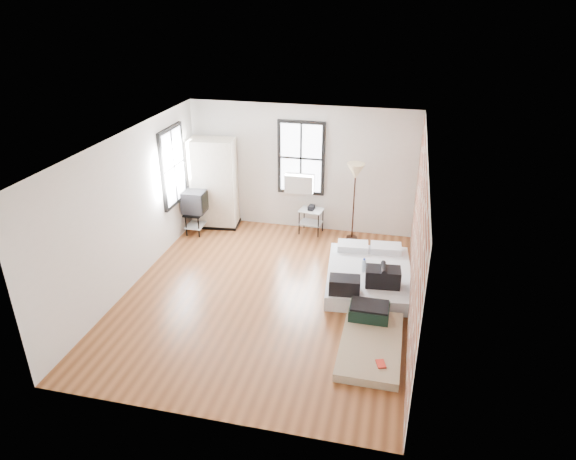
% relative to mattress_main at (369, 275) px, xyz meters
% --- Properties ---
extents(ground, '(6.00, 6.00, 0.00)m').
position_rel_mattress_main_xyz_m(ground, '(-1.75, -0.80, -0.18)').
color(ground, brown).
rests_on(ground, ground).
extents(room_shell, '(5.02, 6.02, 2.80)m').
position_rel_mattress_main_xyz_m(room_shell, '(-1.52, -0.44, 1.56)').
color(room_shell, silver).
rests_on(room_shell, ground).
extents(mattress_main, '(1.71, 2.20, 0.66)m').
position_rel_mattress_main_xyz_m(mattress_main, '(0.00, 0.00, 0.00)').
color(mattress_main, white).
rests_on(mattress_main, ground).
extents(mattress_bare, '(0.92, 1.73, 0.37)m').
position_rel_mattress_main_xyz_m(mattress_bare, '(0.18, -1.75, -0.07)').
color(mattress_bare, tan).
rests_on(mattress_bare, ground).
extents(wardrobe, '(1.09, 0.70, 2.03)m').
position_rel_mattress_main_xyz_m(wardrobe, '(-3.67, 1.85, 0.83)').
color(wardrobe, black).
rests_on(wardrobe, ground).
extents(side_table, '(0.55, 0.46, 0.66)m').
position_rel_mattress_main_xyz_m(side_table, '(-1.45, 1.92, 0.26)').
color(side_table, black).
rests_on(side_table, ground).
extents(floor_lamp, '(0.37, 0.37, 1.71)m').
position_rel_mattress_main_xyz_m(floor_lamp, '(-0.52, 1.85, 1.28)').
color(floor_lamp, black).
rests_on(floor_lamp, ground).
extents(tv_stand, '(0.51, 0.71, 0.99)m').
position_rel_mattress_main_xyz_m(tv_stand, '(-3.96, 1.43, 0.52)').
color(tv_stand, black).
rests_on(tv_stand, ground).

